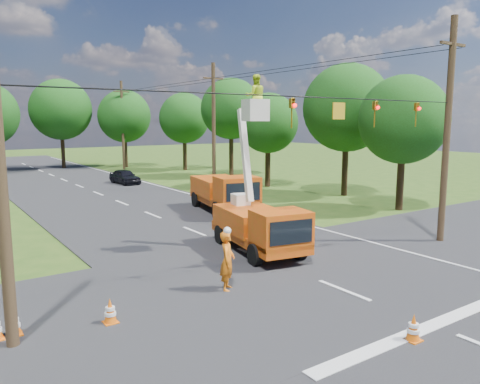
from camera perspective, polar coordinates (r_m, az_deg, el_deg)
ground at (r=32.48m, az=-14.20°, el=-1.36°), size 140.00×140.00×0.00m
road_main at (r=32.48m, az=-14.20°, el=-1.36°), size 12.00×100.00×0.06m
road_cross at (r=17.23m, az=7.60°, el=-10.01°), size 56.00×10.00×0.07m
stop_bar at (r=14.09m, az=22.42°, el=-14.96°), size 9.00×0.45×0.02m
edge_line at (r=34.78m, az=-5.53°, el=-0.48°), size 0.12×90.00×0.02m
bucket_truck at (r=19.58m, az=2.36°, el=-2.82°), size 3.06×5.89×7.38m
second_truck at (r=28.42m, az=-1.90°, el=0.03°), size 3.58×6.68×2.38m
ground_worker at (r=15.35m, az=-1.55°, el=-8.40°), size 0.83×0.85×1.97m
distant_car at (r=42.44m, az=-13.86°, el=1.84°), size 1.88×3.94×1.30m
traffic_cone_0 at (r=12.93m, az=20.39°, el=-15.29°), size 0.38×0.38×0.71m
traffic_cone_2 at (r=21.54m, az=-0.33°, el=-5.13°), size 0.38×0.38×0.71m
traffic_cone_3 at (r=26.52m, az=-0.52°, el=-2.52°), size 0.38×0.38×0.71m
traffic_cone_4 at (r=13.60m, az=-15.55°, el=-13.83°), size 0.38×0.38×0.71m
traffic_cone_5 at (r=13.74m, az=-25.86°, el=-14.17°), size 0.38×0.38×0.71m
traffic_cone_7 at (r=30.84m, az=-2.68°, el=-0.95°), size 0.38×0.38×0.71m
traffic_cone_8 at (r=25.52m, az=-1.71°, el=-2.96°), size 0.38×0.38×0.71m
pole_right_near at (r=22.95m, az=23.95°, el=6.95°), size 1.80×0.30×10.00m
pole_right_mid at (r=37.53m, az=-3.23°, el=8.04°), size 1.80×0.30×10.00m
pole_right_far at (r=55.60m, az=-14.12°, el=7.98°), size 1.80×0.30×10.00m
signal_span at (r=17.91m, az=13.36°, el=9.66°), size 18.00×0.29×1.07m
tree_right_a at (r=30.45m, az=19.31°, el=8.30°), size 5.40×5.40×8.28m
tree_right_b at (r=35.45m, az=12.90°, el=9.95°), size 6.40×6.40×9.65m
tree_right_c at (r=39.38m, az=3.45°, el=8.36°), size 5.00×5.00×7.83m
tree_right_d at (r=46.83m, az=-1.08°, el=10.09°), size 6.00×6.00×9.70m
tree_right_e at (r=53.20m, az=-6.81°, el=8.92°), size 5.60×5.60×8.63m
tree_far_b at (r=58.77m, az=-21.02°, el=9.35°), size 7.00×7.00×10.32m
tree_far_c at (r=57.82m, az=-13.92°, el=8.95°), size 6.20×6.20×9.18m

